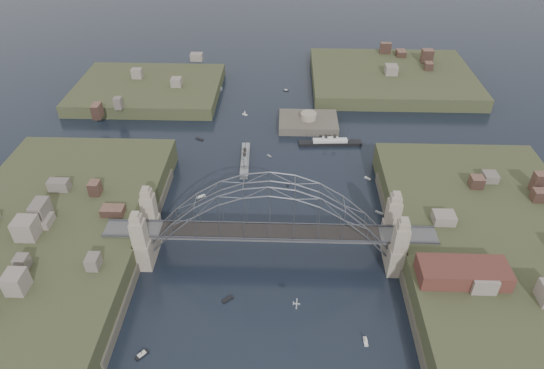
{
  "coord_description": "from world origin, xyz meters",
  "views": [
    {
      "loc": [
        3.6,
        -90.02,
        89.03
      ],
      "look_at": [
        0.0,
        18.0,
        10.0
      ],
      "focal_mm": 31.5,
      "sensor_mm": 36.0,
      "label": 1
    }
  ],
  "objects_px": {
    "bridge": "(270,220)",
    "wharf_shed": "(463,272)",
    "naval_cruiser_near": "(245,159)",
    "ocean_liner": "(330,143)",
    "naval_cruiser_far": "(211,95)",
    "fort_island": "(308,127)"
  },
  "relations": [
    {
      "from": "bridge",
      "to": "wharf_shed",
      "type": "xyz_separation_m",
      "value": [
        44.0,
        -14.0,
        -2.32
      ]
    },
    {
      "from": "fort_island",
      "to": "wharf_shed",
      "type": "distance_m",
      "value": 90.48
    },
    {
      "from": "bridge",
      "to": "wharf_shed",
      "type": "distance_m",
      "value": 46.23
    },
    {
      "from": "naval_cruiser_far",
      "to": "bridge",
      "type": "bearing_deg",
      "value": -73.21
    },
    {
      "from": "fort_island",
      "to": "bridge",
      "type": "bearing_deg",
      "value": -99.73
    },
    {
      "from": "bridge",
      "to": "ocean_liner",
      "type": "bearing_deg",
      "value": 71.05
    },
    {
      "from": "naval_cruiser_near",
      "to": "fort_island",
      "type": "bearing_deg",
      "value": 49.3
    },
    {
      "from": "bridge",
      "to": "fort_island",
      "type": "distance_m",
      "value": 72.14
    },
    {
      "from": "fort_island",
      "to": "wharf_shed",
      "type": "bearing_deg",
      "value": -69.15
    },
    {
      "from": "naval_cruiser_near",
      "to": "ocean_liner",
      "type": "xyz_separation_m",
      "value": [
        29.4,
        12.08,
        -0.11
      ]
    },
    {
      "from": "bridge",
      "to": "naval_cruiser_near",
      "type": "distance_m",
      "value": 46.92
    },
    {
      "from": "fort_island",
      "to": "wharf_shed",
      "type": "xyz_separation_m",
      "value": [
        32.0,
        -84.0,
        10.34
      ]
    },
    {
      "from": "fort_island",
      "to": "ocean_liner",
      "type": "relative_size",
      "value": 0.98
    },
    {
      "from": "naval_cruiser_far",
      "to": "ocean_liner",
      "type": "bearing_deg",
      "value": -37.65
    },
    {
      "from": "bridge",
      "to": "fort_island",
      "type": "height_order",
      "value": "bridge"
    },
    {
      "from": "naval_cruiser_near",
      "to": "bridge",
      "type": "bearing_deg",
      "value": -77.3
    },
    {
      "from": "fort_island",
      "to": "naval_cruiser_near",
      "type": "xyz_separation_m",
      "value": [
        -22.01,
        -25.59,
        1.29
      ]
    },
    {
      "from": "wharf_shed",
      "to": "naval_cruiser_far",
      "type": "distance_m",
      "value": 129.45
    },
    {
      "from": "naval_cruiser_near",
      "to": "ocean_liner",
      "type": "bearing_deg",
      "value": 22.34
    },
    {
      "from": "bridge",
      "to": "naval_cruiser_near",
      "type": "height_order",
      "value": "bridge"
    },
    {
      "from": "wharf_shed",
      "to": "ocean_liner",
      "type": "bearing_deg",
      "value": 109.24
    },
    {
      "from": "wharf_shed",
      "to": "naval_cruiser_near",
      "type": "xyz_separation_m",
      "value": [
        -54.01,
        58.41,
        -9.05
      ]
    }
  ]
}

